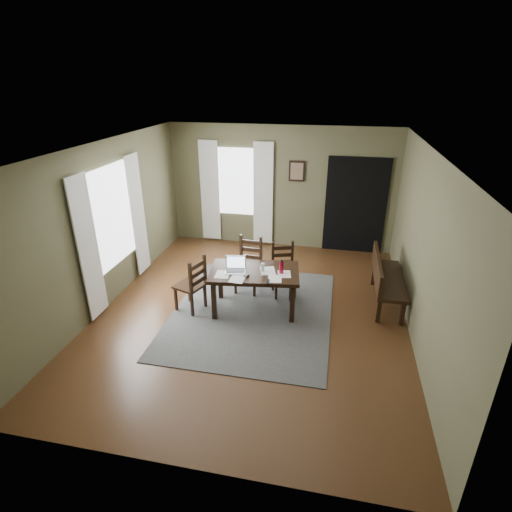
% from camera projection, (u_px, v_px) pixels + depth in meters
% --- Properties ---
extents(ground, '(5.00, 6.00, 0.01)m').
position_uv_depth(ground, '(252.00, 312.00, 6.72)').
color(ground, '#492C16').
extents(room_shell, '(5.02, 6.02, 2.71)m').
position_uv_depth(room_shell, '(252.00, 209.00, 5.97)').
color(room_shell, brown).
rests_on(room_shell, ground).
extents(rug, '(2.60, 3.20, 0.01)m').
position_uv_depth(rug, '(252.00, 311.00, 6.71)').
color(rug, '#454545').
rests_on(rug, ground).
extents(dining_table, '(1.54, 1.05, 0.72)m').
position_uv_depth(dining_table, '(254.00, 276.00, 6.52)').
color(dining_table, black).
rests_on(dining_table, rug).
extents(chair_end, '(0.54, 0.54, 0.97)m').
position_uv_depth(chair_end, '(192.00, 285.00, 6.59)').
color(chair_end, black).
rests_on(chair_end, rug).
extents(chair_back_left, '(0.47, 0.47, 1.00)m').
position_uv_depth(chair_back_left, '(249.00, 265.00, 7.23)').
color(chair_back_left, black).
rests_on(chair_back_left, rug).
extents(chair_back_right, '(0.52, 0.52, 0.94)m').
position_uv_depth(chair_back_right, '(284.00, 270.00, 7.11)').
color(chair_back_right, black).
rests_on(chair_back_right, rug).
extents(bench, '(0.48, 1.51, 0.85)m').
position_uv_depth(bench, '(385.00, 276.00, 6.79)').
color(bench, black).
rests_on(bench, ground).
extents(laptop, '(0.38, 0.32, 0.23)m').
position_uv_depth(laptop, '(236.00, 267.00, 6.47)').
color(laptop, '#B7B7BC').
rests_on(laptop, dining_table).
extents(computer_mouse, '(0.08, 0.11, 0.03)m').
position_uv_depth(computer_mouse, '(246.00, 276.00, 6.30)').
color(computer_mouse, '#3F3F42').
rests_on(computer_mouse, dining_table).
extents(tv_remote, '(0.05, 0.16, 0.02)m').
position_uv_depth(tv_remote, '(268.00, 282.00, 6.13)').
color(tv_remote, black).
rests_on(tv_remote, dining_table).
extents(drinking_glass, '(0.07, 0.07, 0.14)m').
position_uv_depth(drinking_glass, '(263.00, 267.00, 6.45)').
color(drinking_glass, silver).
rests_on(drinking_glass, dining_table).
extents(water_bottle, '(0.08, 0.08, 0.23)m').
position_uv_depth(water_bottle, '(281.00, 267.00, 6.37)').
color(water_bottle, maroon).
rests_on(water_bottle, dining_table).
extents(paper_a, '(0.25, 0.31, 0.00)m').
position_uv_depth(paper_a, '(223.00, 274.00, 6.37)').
color(paper_a, white).
rests_on(paper_a, dining_table).
extents(paper_b, '(0.24, 0.30, 0.00)m').
position_uv_depth(paper_b, '(275.00, 279.00, 6.23)').
color(paper_b, white).
rests_on(paper_b, dining_table).
extents(paper_c, '(0.31, 0.36, 0.00)m').
position_uv_depth(paper_c, '(268.00, 271.00, 6.48)').
color(paper_c, white).
rests_on(paper_c, dining_table).
extents(paper_d, '(0.25, 0.30, 0.00)m').
position_uv_depth(paper_d, '(284.00, 274.00, 6.38)').
color(paper_d, white).
rests_on(paper_d, dining_table).
extents(paper_e, '(0.24, 0.31, 0.00)m').
position_uv_depth(paper_e, '(237.00, 279.00, 6.23)').
color(paper_e, white).
rests_on(paper_e, dining_table).
extents(window_left, '(0.01, 1.30, 1.70)m').
position_uv_depth(window_left, '(112.00, 217.00, 6.75)').
color(window_left, white).
rests_on(window_left, ground).
extents(window_back, '(1.00, 0.01, 1.50)m').
position_uv_depth(window_back, '(236.00, 182.00, 8.95)').
color(window_back, white).
rests_on(window_back, ground).
extents(curtain_left_near, '(0.03, 0.48, 2.30)m').
position_uv_depth(curtain_left_near, '(88.00, 249.00, 6.11)').
color(curtain_left_near, silver).
rests_on(curtain_left_near, ground).
extents(curtain_left_far, '(0.03, 0.48, 2.30)m').
position_uv_depth(curtain_left_far, '(138.00, 216.00, 7.57)').
color(curtain_left_far, silver).
rests_on(curtain_left_far, ground).
extents(curtain_back_left, '(0.44, 0.03, 2.30)m').
position_uv_depth(curtain_back_left, '(210.00, 192.00, 9.14)').
color(curtain_back_left, silver).
rests_on(curtain_back_left, ground).
extents(curtain_back_right, '(0.44, 0.03, 2.30)m').
position_uv_depth(curtain_back_right, '(263.00, 195.00, 8.91)').
color(curtain_back_right, silver).
rests_on(curtain_back_right, ground).
extents(framed_picture, '(0.34, 0.03, 0.44)m').
position_uv_depth(framed_picture, '(297.00, 171.00, 8.57)').
color(framed_picture, black).
rests_on(framed_picture, ground).
extents(doorway_back, '(1.30, 0.03, 2.10)m').
position_uv_depth(doorway_back, '(355.00, 206.00, 8.63)').
color(doorway_back, black).
rests_on(doorway_back, ground).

